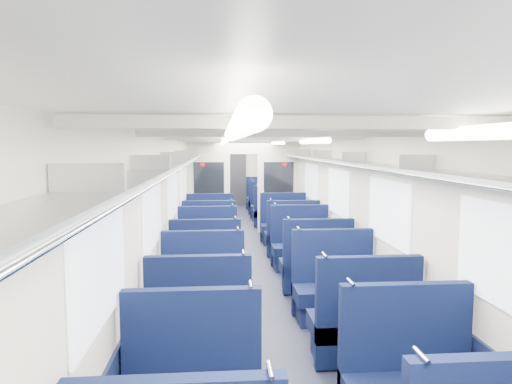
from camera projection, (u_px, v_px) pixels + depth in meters
floor at (254, 267)px, 8.37m from camera, size 2.80×18.00×0.01m
ceiling at (254, 137)px, 8.13m from camera, size 2.80×18.00×0.01m
wall_left at (175, 204)px, 8.14m from camera, size 0.02×18.00×2.35m
dado_left at (177, 250)px, 8.22m from camera, size 0.03×17.90×0.70m
wall_right at (331, 202)px, 8.36m from camera, size 0.02×18.00×2.35m
dado_right at (329, 247)px, 8.44m from camera, size 0.03×17.90×0.70m
wall_far at (236, 173)px, 17.18m from camera, size 2.80×0.02×2.35m
luggage_rack_left at (185, 159)px, 8.07m from camera, size 0.36×17.40×0.18m
luggage_rack_right at (321, 159)px, 8.27m from camera, size 0.36×17.40×0.18m
windows at (256, 192)px, 7.77m from camera, size 2.78×15.60×0.75m
ceiling_fittings at (255, 141)px, 7.88m from camera, size 2.70×16.06×0.11m
end_door at (236, 178)px, 17.13m from camera, size 0.75×0.06×2.00m
bulkhead at (244, 184)px, 11.58m from camera, size 2.80×0.10×2.35m
seat_8 at (200, 327)px, 4.70m from camera, size 1.05×0.58×1.17m
seat_9 at (363, 328)px, 4.67m from camera, size 1.05×0.58×1.17m
seat_10 at (203, 294)px, 5.73m from camera, size 1.05×0.58×1.17m
seat_11 at (334, 291)px, 5.83m from camera, size 1.05×0.58×1.17m
seat_12 at (206, 269)px, 6.91m from camera, size 1.05×0.58×1.17m
seat_13 at (316, 268)px, 6.94m from camera, size 1.05×0.58×1.17m
seat_14 at (208, 251)px, 8.09m from camera, size 1.05×0.58×1.17m
seat_15 at (301, 249)px, 8.26m from camera, size 1.05×0.58×1.17m
seat_16 at (209, 238)px, 9.20m from camera, size 1.05×0.58×1.17m
seat_17 at (292, 238)px, 9.23m from camera, size 1.05×0.58×1.17m
seat_18 at (210, 229)px, 10.21m from camera, size 1.05×0.58×1.17m
seat_19 at (284, 227)px, 10.41m from camera, size 1.05×0.58×1.17m
seat_20 at (212, 214)px, 12.41m from camera, size 1.05×0.58×1.17m
seat_21 at (273, 213)px, 12.57m from camera, size 1.05×0.58×1.17m
seat_22 at (212, 208)px, 13.58m from camera, size 1.05×0.58×1.17m
seat_23 at (268, 208)px, 13.72m from camera, size 1.05×0.58×1.17m
seat_24 at (213, 204)px, 14.65m from camera, size 1.05×0.58×1.17m
seat_25 at (264, 203)px, 14.84m from camera, size 1.05×0.58×1.17m
seat_26 at (213, 200)px, 15.84m from camera, size 1.05×0.58×1.17m
seat_27 at (262, 199)px, 15.85m from camera, size 1.05×0.58×1.17m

